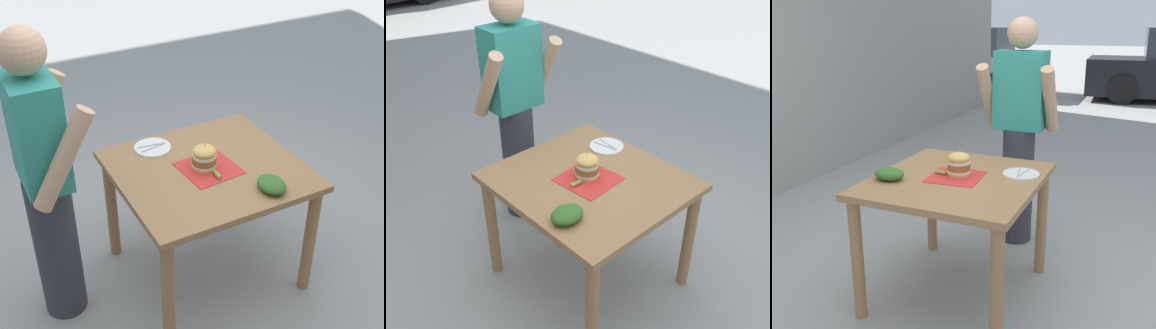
# 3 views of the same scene
# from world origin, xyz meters

# --- Properties ---
(ground_plane) EXTENTS (80.00, 80.00, 0.00)m
(ground_plane) POSITION_xyz_m (0.00, 0.00, 0.00)
(ground_plane) COLOR #9E9E99
(patio_table) EXTENTS (0.95, 1.03, 0.77)m
(patio_table) POSITION_xyz_m (0.00, 0.00, 0.65)
(patio_table) COLOR #9E7247
(patio_table) RESTS_ON ground
(serving_paper) EXTENTS (0.33, 0.33, 0.00)m
(serving_paper) POSITION_xyz_m (-0.01, -0.00, 0.77)
(serving_paper) COLOR red
(serving_paper) RESTS_ON patio_table
(sandwich) EXTENTS (0.14, 0.14, 0.18)m
(sandwich) POSITION_xyz_m (0.00, 0.02, 0.85)
(sandwich) COLOR #E5B25B
(sandwich) RESTS_ON serving_paper
(pickle_spear) EXTENTS (0.07, 0.03, 0.02)m
(pickle_spear) POSITION_xyz_m (-0.11, -0.00, 0.79)
(pickle_spear) COLOR #8EA83D
(pickle_spear) RESTS_ON serving_paper
(side_plate_with_forks) EXTENTS (0.22, 0.22, 0.02)m
(side_plate_with_forks) POSITION_xyz_m (0.33, 0.19, 0.78)
(side_plate_with_forks) COLOR white
(side_plate_with_forks) RESTS_ON patio_table
(side_salad) EXTENTS (0.18, 0.14, 0.07)m
(side_salad) POSITION_xyz_m (-0.34, -0.19, 0.81)
(side_salad) COLOR #386B28
(side_salad) RESTS_ON patio_table
(diner_across_table) EXTENTS (0.55, 0.35, 1.69)m
(diner_across_table) POSITION_xyz_m (0.11, 0.87, 0.88)
(diner_across_table) COLOR #33333D
(diner_across_table) RESTS_ON ground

